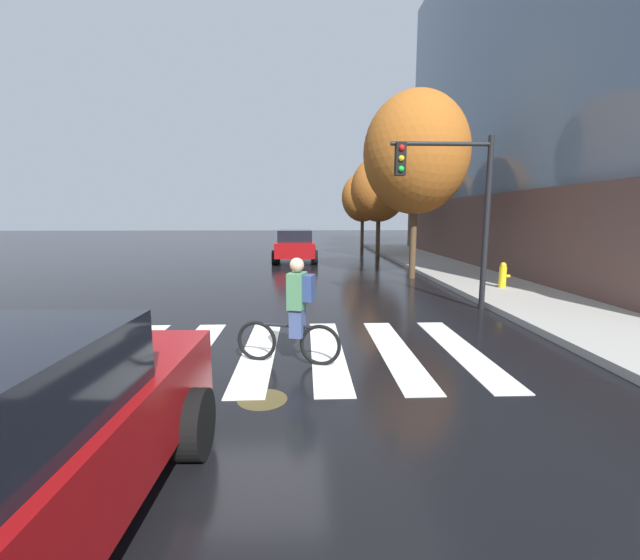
{
  "coord_description": "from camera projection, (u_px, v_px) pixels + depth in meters",
  "views": [
    {
      "loc": [
        0.88,
        -6.81,
        2.33
      ],
      "look_at": [
        1.18,
        0.72,
        1.15
      ],
      "focal_mm": 23.11,
      "sensor_mm": 36.0,
      "label": 1
    }
  ],
  "objects": [
    {
      "name": "ground_plane",
      "position": [
        253.0,
        353.0,
        7.05
      ],
      "size": [
        120.0,
        120.0,
        0.0
      ],
      "primitive_type": "plane",
      "color": "black"
    },
    {
      "name": "street_tree_far",
      "position": [
        363.0,
        198.0,
        29.51
      ],
      "size": [
        3.01,
        3.01,
        5.35
      ],
      "color": "#4C3823",
      "rests_on": "ground"
    },
    {
      "name": "street_tree_near",
      "position": [
        416.0,
        153.0,
        14.8
      ],
      "size": [
        3.78,
        3.78,
        6.73
      ],
      "color": "#4C3823",
      "rests_on": "ground"
    },
    {
      "name": "crosswalk_stripes",
      "position": [
        259.0,
        353.0,
        7.05
      ],
      "size": [
        7.59,
        3.69,
        0.01
      ],
      "color": "silver",
      "rests_on": "ground"
    },
    {
      "name": "street_tree_mid",
      "position": [
        379.0,
        189.0,
        23.04
      ],
      "size": [
        3.15,
        3.15,
        5.61
      ],
      "color": "#4C3823",
      "rests_on": "ground"
    },
    {
      "name": "cyclist",
      "position": [
        295.0,
        312.0,
        6.41
      ],
      "size": [
        1.67,
        0.5,
        1.69
      ],
      "color": "black",
      "rests_on": "ground"
    },
    {
      "name": "manhole_cover",
      "position": [
        262.0,
        399.0,
        5.26
      ],
      "size": [
        0.64,
        0.64,
        0.01
      ],
      "primitive_type": "cylinder",
      "color": "#473D1E",
      "rests_on": "ground"
    },
    {
      "name": "sedan_mid",
      "position": [
        295.0,
        245.0,
        21.12
      ],
      "size": [
        2.23,
        4.69,
        1.62
      ],
      "color": "maroon",
      "rests_on": "ground"
    },
    {
      "name": "traffic_light_near",
      "position": [
        454.0,
        193.0,
        9.87
      ],
      "size": [
        2.47,
        0.28,
        4.2
      ],
      "color": "black",
      "rests_on": "ground"
    },
    {
      "name": "fire_hydrant",
      "position": [
        503.0,
        275.0,
        12.52
      ],
      "size": [
        0.33,
        0.22,
        0.78
      ],
      "color": "gold",
      "rests_on": "sidewalk"
    }
  ]
}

